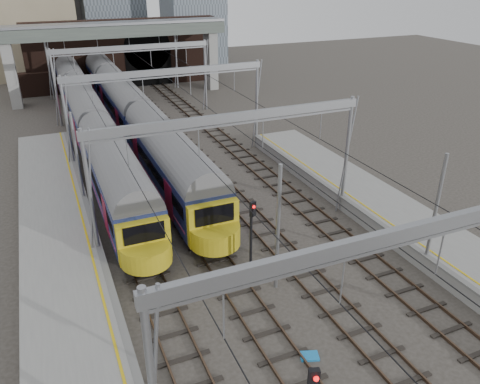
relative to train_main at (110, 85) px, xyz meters
name	(u,v)px	position (x,y,z in m)	size (l,w,h in m)	color
ground	(294,309)	(2.00, -41.28, -2.66)	(160.00, 160.00, 0.00)	#38332D
platform_left	(72,325)	(-8.18, -38.78, -2.10)	(4.32, 55.00, 1.12)	gray
platform_right	(473,269)	(12.18, -42.78, -2.10)	(4.32, 47.00, 1.12)	gray
tracks	(197,190)	(2.00, -26.28, -2.64)	(14.40, 80.00, 0.22)	#4C3828
overhead_line	(169,86)	(2.00, -19.79, 3.91)	(16.80, 80.00, 8.00)	gray
retaining_wall	(121,55)	(3.40, 10.66, 1.67)	(28.00, 2.75, 9.00)	black
overbridge	(115,39)	(2.00, 4.72, 4.61)	(28.00, 3.00, 9.25)	gray
train_main	(110,85)	(0.00, 0.00, 0.00)	(3.08, 71.15, 5.20)	black
train_second	(77,93)	(-4.00, -2.02, -0.09)	(2.93, 67.61, 4.99)	black
signal_near_centre	(252,229)	(1.25, -37.77, 0.23)	(0.36, 0.46, 4.54)	black
equip_cover_a	(309,356)	(1.07, -44.28, -2.61)	(0.80, 0.56, 0.09)	#1B7FCB
equip_cover_b	(310,262)	(4.80, -38.08, -2.60)	(0.94, 0.66, 0.11)	#1B7FCB
equip_cover_c	(350,242)	(8.21, -37.17, -2.61)	(0.80, 0.56, 0.09)	#1B7FCB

